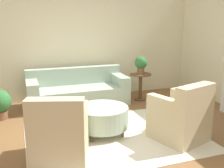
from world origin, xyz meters
name	(u,v)px	position (x,y,z in m)	size (l,w,h in m)	color
ground_plane	(115,137)	(0.00, 0.00, 0.00)	(16.00, 16.00, 0.00)	brown
wall_back	(78,40)	(0.00, 2.54, 1.40)	(8.95, 0.12, 2.80)	beige
rug	(115,136)	(0.00, 0.00, 0.01)	(2.78, 2.12, 0.01)	beige
couch	(78,91)	(-0.19, 1.92, 0.29)	(2.20, 0.87, 0.80)	#9EB29E
armchair_left	(60,135)	(-0.94, -0.45, 0.37)	(0.90, 0.93, 0.93)	#C6B289
armchair_right	(181,118)	(0.94, -0.45, 0.37)	(0.90, 0.93, 0.93)	#C6B289
ottoman_table	(102,117)	(-0.15, 0.19, 0.30)	(0.86, 0.86, 0.46)	#9EB29E
side_table	(140,82)	(1.28, 1.73, 0.43)	(0.50, 0.50, 0.64)	brown
potted_plant_on_side_table	(141,64)	(1.28, 1.73, 0.87)	(0.29, 0.29, 0.40)	brown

